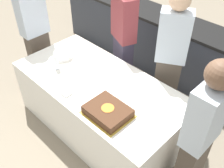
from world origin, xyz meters
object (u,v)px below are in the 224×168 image
object	(u,v)px
wine_glass	(56,61)
cake	(108,111)
person_seated_left	(36,34)
person_seated_right	(199,137)
plate_stack	(63,55)
person_standing_back	(123,40)
person_cutting_cake	(170,59)

from	to	relation	value
wine_glass	cake	bearing A→B (deg)	-5.98
person_seated_left	cake	bearing A→B (deg)	-99.25
wine_glass	person_seated_left	world-z (taller)	person_seated_left
cake	person_seated_right	xyz separation A→B (m)	(0.82, 0.27, 0.08)
plate_stack	person_standing_back	xyz separation A→B (m)	(0.38, 0.70, 0.08)
person_seated_right	person_cutting_cake	bearing A→B (deg)	-131.50
person_seated_left	person_cutting_cake	bearing A→B (deg)	-66.66
person_cutting_cake	person_seated_right	size ratio (longest dim) A/B	1.04
plate_stack	person_seated_left	distance (m)	0.58
person_seated_left	person_standing_back	bearing A→B (deg)	-52.65
plate_stack	person_standing_back	world-z (taller)	person_standing_back
plate_stack	person_standing_back	size ratio (longest dim) A/B	0.14
person_seated_right	person_standing_back	bearing A→B (deg)	-115.08
cake	person_seated_left	bearing A→B (deg)	170.75
cake	person_cutting_cake	xyz separation A→B (m)	(0.00, 1.00, 0.13)
plate_stack	person_seated_right	bearing A→B (deg)	-0.69
plate_stack	person_standing_back	bearing A→B (deg)	61.64
person_seated_right	cake	bearing A→B (deg)	-71.53
wine_glass	person_seated_right	world-z (taller)	person_seated_right
cake	wine_glass	xyz separation A→B (m)	(-0.97, 0.10, 0.07)
person_cutting_cake	person_seated_left	xyz separation A→B (m)	(-1.68, -0.73, -0.06)
cake	person_standing_back	xyz separation A→B (m)	(-0.73, 1.00, 0.08)
wine_glass	person_cutting_cake	bearing A→B (deg)	42.73
person_seated_left	person_standing_back	size ratio (longest dim) A/B	0.99
cake	wine_glass	distance (m)	0.98
plate_stack	person_seated_right	distance (m)	1.93
cake	plate_stack	size ratio (longest dim) A/B	1.95
cake	person_seated_right	bearing A→B (deg)	18.47
person_cutting_cake	person_standing_back	size ratio (longest dim) A/B	1.04
person_standing_back	cake	bearing A→B (deg)	148.62
wine_glass	person_cutting_cake	size ratio (longest dim) A/B	0.10
plate_stack	person_cutting_cake	size ratio (longest dim) A/B	0.13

